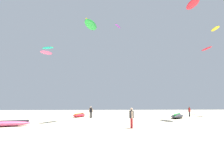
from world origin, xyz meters
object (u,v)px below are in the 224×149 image
object	(u,v)px
person_left	(91,111)
kite_aloft_5	(91,25)
kite_aloft_6	(48,48)
kite_grounded_near	(4,124)
kite_grounded_mid	(79,115)
kite_aloft_7	(118,26)
kite_aloft_4	(207,49)
kite_aloft_9	(193,4)
person_foreground	(132,116)
person_midground	(189,111)
kite_aloft_3	(215,29)
kite_aloft_0	(46,53)
kite_grounded_far	(177,116)

from	to	relation	value
person_left	kite_aloft_5	size ratio (longest dim) A/B	0.38
kite_aloft_6	kite_grounded_near	bearing A→B (deg)	-86.10
kite_grounded_mid	kite_aloft_7	size ratio (longest dim) A/B	1.76
kite_aloft_4	kite_aloft_6	world-z (taller)	kite_aloft_6
kite_aloft_6	kite_aloft_9	size ratio (longest dim) A/B	0.69
person_foreground	kite_aloft_9	world-z (taller)	kite_aloft_9
person_midground	kite_aloft_3	size ratio (longest dim) A/B	0.47
kite_aloft_6	kite_aloft_7	size ratio (longest dim) A/B	1.07
person_midground	kite_aloft_5	bearing A→B (deg)	-106.24
kite_aloft_3	person_midground	bearing A→B (deg)	-148.97
kite_aloft_0	kite_grounded_far	bearing A→B (deg)	-44.92
kite_grounded_mid	kite_aloft_3	xyz separation A→B (m)	(25.06, 3.76, 15.87)
person_midground	kite_aloft_9	size ratio (longest dim) A/B	0.37
kite_aloft_5	person_foreground	bearing A→B (deg)	-71.03
kite_grounded_near	kite_aloft_5	bearing A→B (deg)	48.04
kite_grounded_mid	kite_aloft_4	xyz separation A→B (m)	(25.98, 9.27, 13.33)
kite_aloft_3	person_left	bearing A→B (deg)	-163.88
kite_aloft_5	kite_grounded_mid	bearing A→B (deg)	104.85
kite_aloft_5	kite_aloft_6	xyz separation A→B (m)	(-9.60, 20.03, 1.43)
kite_aloft_0	kite_aloft_5	xyz separation A→B (m)	(11.02, -25.71, -1.57)
kite_grounded_near	kite_aloft_6	world-z (taller)	kite_aloft_6
person_foreground	kite_aloft_3	bearing A→B (deg)	-137.25
kite_aloft_0	kite_aloft_3	world-z (taller)	kite_aloft_3
person_foreground	kite_aloft_5	size ratio (longest dim) A/B	0.39
kite_aloft_0	kite_aloft_6	size ratio (longest dim) A/B	1.29
kite_aloft_0	kite_aloft_7	world-z (taller)	kite_aloft_7
kite_aloft_4	kite_aloft_6	size ratio (longest dim) A/B	1.34
kite_aloft_5	kite_aloft_6	distance (m)	22.26
kite_aloft_0	kite_aloft_4	distance (m)	36.59
kite_grounded_far	kite_aloft_9	distance (m)	17.23
kite_aloft_0	kite_aloft_5	bearing A→B (deg)	-66.81
kite_grounded_far	kite_aloft_5	bearing A→B (deg)	-169.53
kite_grounded_near	kite_aloft_3	distance (m)	39.59
kite_grounded_near	kite_aloft_9	bearing A→B (deg)	25.12
kite_aloft_7	person_left	bearing A→B (deg)	-117.68
kite_aloft_3	kite_aloft_6	world-z (taller)	kite_aloft_3
person_foreground	kite_aloft_7	xyz separation A→B (m)	(1.35, 23.94, 16.12)
kite_grounded_far	kite_aloft_7	world-z (taller)	kite_aloft_7
person_midground	kite_aloft_0	size ratio (longest dim) A/B	0.42
person_foreground	person_left	bearing A→B (deg)	-80.39
person_foreground	kite_aloft_0	xyz separation A→B (m)	(-14.73, 36.51, 13.28)
person_foreground	kite_aloft_4	size ratio (longest dim) A/B	0.44
kite_grounded_far	kite_aloft_7	bearing A→B (deg)	124.31
kite_grounded_far	kite_aloft_0	bearing A→B (deg)	135.08
kite_aloft_4	kite_aloft_5	world-z (taller)	kite_aloft_4
kite_grounded_far	kite_aloft_9	bearing A→B (deg)	0.63
person_midground	kite_grounded_far	bearing A→B (deg)	-79.56
kite_aloft_3	kite_aloft_9	distance (m)	11.28
kite_aloft_3	kite_aloft_7	world-z (taller)	kite_aloft_7
kite_aloft_6	person_midground	bearing A→B (deg)	-29.29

